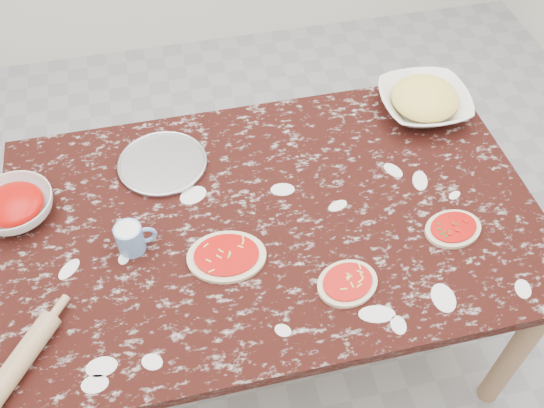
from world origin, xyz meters
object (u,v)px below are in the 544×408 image
Objects in this scene: worktable at (272,231)px; rolling_pin at (18,364)px; cheese_bowl at (424,103)px; sauce_bowl at (15,207)px; flour_mug at (131,238)px; pizza_tray at (163,164)px.

rolling_pin is at bearing -154.57° from worktable.
worktable is 0.80m from rolling_pin.
cheese_bowl is 1.10× the size of rolling_pin.
worktable is at bearing -12.85° from sauce_bowl.
cheese_bowl is at bearing 19.63° from flour_mug.
sauce_bowl is 1.99× the size of flour_mug.
worktable is 0.42m from pizza_tray.
sauce_bowl is 0.38m from flour_mug.
sauce_bowl is at bearing 167.15° from worktable.
worktable is at bearing -151.30° from cheese_bowl.
cheese_bowl is 1.49m from rolling_pin.
worktable is 6.94× the size of sauce_bowl.
worktable is 0.77m from sauce_bowl.
rolling_pin is at bearing -124.03° from pizza_tray.
rolling_pin reaches higher than pizza_tray.
pizza_tray is at bearing 136.98° from worktable.
flour_mug is at bearing -110.63° from pizza_tray.
sauce_bowl is 0.51m from rolling_pin.
cheese_bowl reaches higher than sauce_bowl.
cheese_bowl is (0.91, 0.06, 0.03)m from pizza_tray.
cheese_bowl is at bearing 3.68° from pizza_tray.
pizza_tray is 0.33m from flour_mug.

